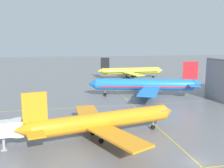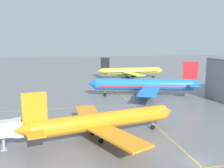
{
  "view_description": "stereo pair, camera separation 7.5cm",
  "coord_description": "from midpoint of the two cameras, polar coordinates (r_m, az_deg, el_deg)",
  "views": [
    {
      "loc": [
        -21.42,
        -35.25,
        19.89
      ],
      "look_at": [
        -4.88,
        47.9,
        5.38
      ],
      "focal_mm": 39.93,
      "sensor_mm": 36.0,
      "label": 1
    },
    {
      "loc": [
        -21.35,
        -35.26,
        19.89
      ],
      "look_at": [
        -4.88,
        47.9,
        5.38
      ],
      "focal_mm": 39.93,
      "sensor_mm": 36.0,
      "label": 2
    }
  ],
  "objects": [
    {
      "name": "ground_plane",
      "position": [
        45.78,
        18.78,
        -16.59
      ],
      "size": [
        600.0,
        600.0,
        0.0
      ],
      "primitive_type": "plane",
      "color": "slate"
    },
    {
      "name": "airliner_third_row",
      "position": [
        136.09,
        4.29,
        2.95
      ],
      "size": [
        36.7,
        31.78,
        11.45
      ],
      "color": "yellow",
      "rests_on": "ground"
    },
    {
      "name": "taxiway_markings",
      "position": [
        61.08,
        10.09,
        -9.44
      ],
      "size": [
        142.6,
        89.7,
        0.01
      ],
      "color": "yellow",
      "rests_on": "ground"
    },
    {
      "name": "airliner_second_row",
      "position": [
        91.15,
        7.7,
        -0.16
      ],
      "size": [
        41.0,
        34.9,
        12.89
      ],
      "color": "blue",
      "rests_on": "ground"
    },
    {
      "name": "airliner_front_gate",
      "position": [
        51.95,
        -2.16,
        -8.44
      ],
      "size": [
        34.66,
        29.48,
        10.87
      ],
      "color": "orange",
      "rests_on": "ground"
    }
  ]
}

